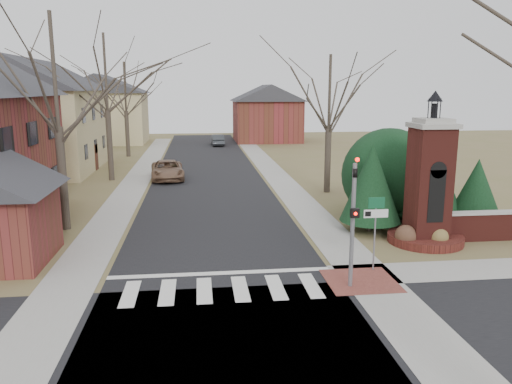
{
  "coord_description": "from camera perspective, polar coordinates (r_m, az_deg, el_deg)",
  "views": [
    {
      "loc": [
        -0.7,
        -14.75,
        6.56
      ],
      "look_at": [
        1.73,
        6.0,
        2.2
      ],
      "focal_mm": 35.0,
      "sensor_mm": 36.0,
      "label": 1
    }
  ],
  "objects": [
    {
      "name": "house_stucco_left",
      "position": [
        43.71,
        -23.96,
        8.2
      ],
      "size": [
        9.8,
        12.8,
        9.28
      ],
      "color": "tan",
      "rests_on": "ground"
    },
    {
      "name": "brick_gate_monument",
      "position": [
        22.43,
        19.09,
        -0.18
      ],
      "size": [
        3.2,
        3.2,
        6.47
      ],
      "color": "#5A201A",
      "rests_on": "ground"
    },
    {
      "name": "bare_tree_3",
      "position": [
        31.83,
        8.44,
        11.89
      ],
      "size": [
        7.0,
        7.0,
        9.7
      ],
      "color": "#473D33",
      "rests_on": "ground"
    },
    {
      "name": "curb_apron",
      "position": [
        17.92,
        11.86,
        -9.92
      ],
      "size": [
        2.4,
        2.4,
        0.02
      ],
      "primitive_type": "cube",
      "color": "brown",
      "rests_on": "ground"
    },
    {
      "name": "dry_shrub_left",
      "position": [
        22.05,
        16.75,
        -4.8
      ],
      "size": [
        0.92,
        0.92,
        0.92
      ],
      "primitive_type": "sphere",
      "color": "#523625",
      "rests_on": "ground"
    },
    {
      "name": "house_distant_left",
      "position": [
        63.8,
        -17.1,
        9.19
      ],
      "size": [
        10.8,
        8.8,
        8.53
      ],
      "color": "tan",
      "rests_on": "ground"
    },
    {
      "name": "evergreen_mass",
      "position": [
        26.45,
        14.94,
        2.33
      ],
      "size": [
        4.8,
        4.8,
        4.8
      ],
      "primitive_type": "sphere",
      "color": "black",
      "rests_on": "ground"
    },
    {
      "name": "house_distant_right",
      "position": [
        63.41,
        1.23,
        9.15
      ],
      "size": [
        8.8,
        8.8,
        7.3
      ],
      "color": "maroon",
      "rests_on": "ground"
    },
    {
      "name": "sign_post",
      "position": [
        18.47,
        13.49,
        -3.01
      ],
      "size": [
        0.9,
        0.07,
        2.75
      ],
      "color": "slate",
      "rests_on": "ground"
    },
    {
      "name": "bare_tree_1",
      "position": [
        37.32,
        -16.87,
        13.55
      ],
      "size": [
        8.4,
        8.4,
        11.64
      ],
      "color": "#473D33",
      "rests_on": "ground"
    },
    {
      "name": "stop_bar",
      "position": [
        18.28,
        -4.1,
        -9.25
      ],
      "size": [
        8.0,
        0.35,
        0.02
      ],
      "primitive_type": "cube",
      "color": "silver",
      "rests_on": "ground"
    },
    {
      "name": "bare_tree_2",
      "position": [
        50.22,
        -14.78,
        11.93
      ],
      "size": [
        7.35,
        7.35,
        10.19
      ],
      "color": "#473D33",
      "rests_on": "ground"
    },
    {
      "name": "pickup_truck",
      "position": [
        37.09,
        -10.1,
        2.49
      ],
      "size": [
        2.69,
        5.13,
        1.38
      ],
      "primitive_type": "imported",
      "rotation": [
        0.0,
        0.0,
        0.08
      ],
      "color": "brown",
      "rests_on": "ground"
    },
    {
      "name": "evergreen_far",
      "position": [
        26.03,
        23.93,
        0.44
      ],
      "size": [
        2.4,
        2.4,
        3.3
      ],
      "color": "#473D33",
      "rests_on": "ground"
    },
    {
      "name": "evergreen_mid",
      "position": [
        25.84,
        19.11,
        2.31
      ],
      "size": [
        3.4,
        3.4,
        4.7
      ],
      "color": "#473D33",
      "rests_on": "ground"
    },
    {
      "name": "crosswalk_zone",
      "position": [
        16.89,
        -3.86,
        -11.07
      ],
      "size": [
        8.0,
        2.2,
        0.02
      ],
      "primitive_type": "cube",
      "color": "silver",
      "rests_on": "ground"
    },
    {
      "name": "distant_car",
      "position": [
        58.62,
        -4.41,
        5.95
      ],
      "size": [
        1.49,
        3.95,
        1.29
      ],
      "primitive_type": "imported",
      "rotation": [
        0.0,
        0.0,
        3.17
      ],
      "color": "#393D42",
      "rests_on": "ground"
    },
    {
      "name": "evergreen_near",
      "position": [
        23.53,
        13.06,
        1.04
      ],
      "size": [
        2.8,
        2.8,
        4.1
      ],
      "color": "#473D33",
      "rests_on": "ground"
    },
    {
      "name": "ground",
      "position": [
        16.16,
        -3.71,
        -12.2
      ],
      "size": [
        120.0,
        120.0,
        0.0
      ],
      "primitive_type": "plane",
      "color": "brown",
      "rests_on": "ground"
    },
    {
      "name": "main_street",
      "position": [
        37.34,
        -5.5,
        1.61
      ],
      "size": [
        8.0,
        70.0,
        0.01
      ],
      "primitive_type": "cube",
      "color": "black",
      "rests_on": "ground"
    },
    {
      "name": "cross_street",
      "position": [
        13.48,
        -3.0,
        -17.35
      ],
      "size": [
        120.0,
        8.0,
        0.01
      ],
      "primitive_type": "cube",
      "color": "black",
      "rests_on": "ground"
    },
    {
      "name": "sidewalk_right_main",
      "position": [
        37.79,
        2.41,
        1.79
      ],
      "size": [
        2.0,
        60.0,
        0.02
      ],
      "primitive_type": "cube",
      "color": "gray",
      "rests_on": "ground"
    },
    {
      "name": "bare_tree_0",
      "position": [
        24.6,
        -22.16,
        13.58
      ],
      "size": [
        8.05,
        8.05,
        11.15
      ],
      "color": "#473D33",
      "rests_on": "ground"
    },
    {
      "name": "sidewalk_left",
      "position": [
        37.6,
        -13.45,
        1.42
      ],
      "size": [
        2.0,
        60.0,
        0.02
      ],
      "primitive_type": "cube",
      "color": "gray",
      "rests_on": "ground"
    },
    {
      "name": "traffic_signal_pole",
      "position": [
        16.6,
        11.06,
        -2.29
      ],
      "size": [
        0.28,
        0.41,
        4.5
      ],
      "color": "slate",
      "rests_on": "ground"
    },
    {
      "name": "dry_shrub_right",
      "position": [
        22.47,
        20.13,
        -4.84
      ],
      "size": [
        0.83,
        0.83,
        0.83
      ],
      "primitive_type": "sphere",
      "color": "olive",
      "rests_on": "ground"
    }
  ]
}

